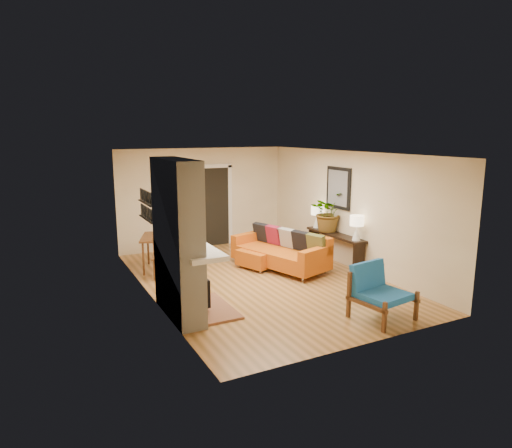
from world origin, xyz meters
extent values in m
plane|color=#B88046|center=(0.00, 0.00, 0.00)|extent=(6.50, 6.50, 0.00)
plane|color=white|center=(0.00, 0.00, 2.60)|extent=(6.50, 6.50, 0.00)
plane|color=#F4E3BF|center=(0.00, 3.25, 1.30)|extent=(4.50, 0.00, 4.50)
plane|color=#F4E3BF|center=(0.00, -3.25, 1.30)|extent=(4.50, 0.00, 4.50)
plane|color=#F4E3BF|center=(-2.25, 0.00, 1.30)|extent=(0.00, 6.50, 6.50)
plane|color=#F4E3BF|center=(2.25, 0.00, 1.30)|extent=(0.00, 6.50, 6.50)
cube|color=black|center=(0.25, 3.22, 1.05)|extent=(0.88, 0.06, 2.10)
cube|color=white|center=(-0.24, 3.21, 1.05)|extent=(0.10, 0.08, 2.18)
cube|color=white|center=(0.74, 3.21, 1.05)|extent=(0.10, 0.08, 2.18)
cube|color=white|center=(0.25, 3.21, 2.13)|extent=(1.08, 0.08, 0.10)
cube|color=black|center=(2.22, 0.40, 1.75)|extent=(0.04, 0.85, 0.95)
cube|color=slate|center=(2.19, 0.40, 1.75)|extent=(0.01, 0.70, 0.80)
cube|color=black|center=(-2.21, 0.35, 1.42)|extent=(0.06, 0.95, 0.02)
cube|color=black|center=(-2.21, 0.35, 1.72)|extent=(0.06, 0.95, 0.02)
cube|color=white|center=(-2.04, -1.00, 1.86)|extent=(0.42, 1.50, 1.48)
cube|color=white|center=(-2.04, -1.00, 0.56)|extent=(0.42, 1.50, 1.12)
cube|color=white|center=(-1.79, -1.00, 1.12)|extent=(0.60, 1.68, 0.08)
cube|color=black|center=(-1.83, -1.00, 0.45)|extent=(0.03, 0.72, 0.78)
cube|color=brown|center=(-1.53, -1.00, 0.02)|extent=(0.75, 1.30, 0.04)
cube|color=black|center=(-1.71, -1.00, 0.34)|extent=(0.30, 0.36, 0.48)
cylinder|color=black|center=(-1.71, -1.00, 0.78)|extent=(0.10, 0.10, 0.40)
cube|color=gold|center=(-1.82, -1.00, 1.75)|extent=(0.04, 0.95, 0.95)
cube|color=silver|center=(-1.80, -1.00, 1.75)|extent=(0.01, 0.82, 0.82)
cylinder|color=silver|center=(0.73, -0.48, 0.05)|extent=(0.05, 0.05, 0.11)
cylinder|color=silver|center=(1.44, -0.26, 0.05)|extent=(0.05, 0.05, 0.11)
cylinder|color=silver|center=(0.14, 1.42, 0.05)|extent=(0.05, 0.05, 0.11)
cylinder|color=silver|center=(0.86, 1.64, 0.05)|extent=(0.05, 0.05, 0.11)
cube|color=#B86111|center=(0.79, 0.58, 0.27)|extent=(1.58, 2.42, 0.32)
cube|color=#B86111|center=(1.15, 0.69, 0.61)|extent=(0.86, 2.20, 0.37)
cube|color=#B86111|center=(1.09, -0.40, 0.53)|extent=(0.97, 0.47, 0.21)
cube|color=#B86111|center=(0.49, 1.56, 0.53)|extent=(0.97, 0.47, 0.21)
cube|color=#515323|center=(1.26, -0.17, 0.66)|extent=(0.33, 0.47, 0.44)
cube|color=black|center=(1.13, 0.24, 0.66)|extent=(0.33, 0.47, 0.44)
cube|color=gray|center=(1.01, 0.65, 0.66)|extent=(0.33, 0.47, 0.44)
cube|color=maroon|center=(0.90, 1.01, 0.66)|extent=(0.33, 0.47, 0.44)
cube|color=black|center=(0.77, 1.41, 0.66)|extent=(0.33, 0.47, 0.44)
cylinder|color=silver|center=(0.22, 0.43, 0.03)|extent=(0.05, 0.05, 0.06)
cylinder|color=silver|center=(0.83, 0.65, 0.03)|extent=(0.05, 0.05, 0.06)
cylinder|color=silver|center=(0.00, 1.04, 0.03)|extent=(0.05, 0.05, 0.06)
cylinder|color=silver|center=(0.61, 1.26, 0.03)|extent=(0.05, 0.05, 0.06)
cube|color=#B86111|center=(0.42, 0.84, 0.23)|extent=(1.02, 1.02, 0.34)
cube|color=brown|center=(0.47, -2.71, 0.33)|extent=(0.18, 0.83, 0.06)
cube|color=brown|center=(0.52, -3.07, 0.24)|extent=(0.06, 0.06, 0.49)
cube|color=brown|center=(0.41, -2.35, 0.39)|extent=(0.06, 0.06, 0.77)
cube|color=brown|center=(1.25, -2.59, 0.33)|extent=(0.18, 0.83, 0.06)
cube|color=brown|center=(1.31, -2.95, 0.24)|extent=(0.06, 0.06, 0.49)
cube|color=brown|center=(1.20, -2.23, 0.39)|extent=(0.06, 0.06, 0.77)
cube|color=blue|center=(0.86, -2.65, 0.40)|extent=(0.82, 0.79, 0.11)
cube|color=blue|center=(0.81, -2.32, 0.66)|extent=(0.75, 0.29, 0.45)
cube|color=brown|center=(-1.65, 1.73, 0.73)|extent=(1.00, 1.17, 0.04)
cylinder|color=brown|center=(-2.06, 1.43, 0.36)|extent=(0.06, 0.06, 0.71)
cylinder|color=brown|center=(-1.54, 1.23, 0.36)|extent=(0.06, 0.06, 0.71)
cylinder|color=brown|center=(-1.76, 2.23, 0.36)|extent=(0.06, 0.06, 0.71)
cylinder|color=brown|center=(-1.24, 2.03, 0.36)|extent=(0.06, 0.06, 0.71)
cube|color=brown|center=(-1.74, 1.07, 0.45)|extent=(0.54, 0.54, 0.04)
cube|color=brown|center=(-1.67, 1.26, 0.69)|extent=(0.40, 0.18, 0.46)
cylinder|color=brown|center=(-1.96, 0.98, 0.22)|extent=(0.04, 0.04, 0.44)
cylinder|color=brown|center=(-1.64, 0.86, 0.22)|extent=(0.04, 0.04, 0.44)
cylinder|color=brown|center=(-1.84, 1.29, 0.22)|extent=(0.04, 0.04, 0.44)
cylinder|color=brown|center=(-1.52, 1.17, 0.22)|extent=(0.04, 0.04, 0.44)
cube|color=brown|center=(-1.28, 2.28, 0.45)|extent=(0.54, 0.54, 0.04)
cube|color=brown|center=(-1.35, 2.09, 0.69)|extent=(0.40, 0.18, 0.46)
cylinder|color=brown|center=(-1.50, 2.18, 0.22)|extent=(0.04, 0.04, 0.44)
cylinder|color=brown|center=(-1.18, 2.06, 0.22)|extent=(0.04, 0.04, 0.44)
cylinder|color=brown|center=(-1.38, 2.50, 0.22)|extent=(0.04, 0.04, 0.44)
cylinder|color=brown|center=(-1.07, 2.38, 0.22)|extent=(0.04, 0.04, 0.44)
cube|color=black|center=(2.07, 0.26, 0.70)|extent=(0.34, 1.85, 0.05)
cube|color=black|center=(2.07, -0.59, 0.34)|extent=(0.30, 0.04, 0.68)
cube|color=black|center=(2.07, 1.11, 0.34)|extent=(0.30, 0.04, 0.68)
cone|color=white|center=(2.07, -0.47, 0.88)|extent=(0.18, 0.18, 0.30)
cylinder|color=white|center=(2.07, -0.47, 1.05)|extent=(0.03, 0.03, 0.06)
cylinder|color=#FFEABF|center=(2.07, -0.47, 1.16)|extent=(0.30, 0.30, 0.22)
cone|color=white|center=(2.07, 1.00, 0.88)|extent=(0.18, 0.18, 0.30)
cylinder|color=white|center=(2.07, 1.00, 1.05)|extent=(0.03, 0.03, 0.06)
cylinder|color=#FFEABF|center=(2.07, 1.00, 1.16)|extent=(0.30, 0.30, 0.22)
imported|color=#1E5919|center=(2.06, 0.55, 1.19)|extent=(1.05, 0.98, 0.93)
camera|label=1|loc=(-4.18, -7.97, 3.01)|focal=32.00mm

